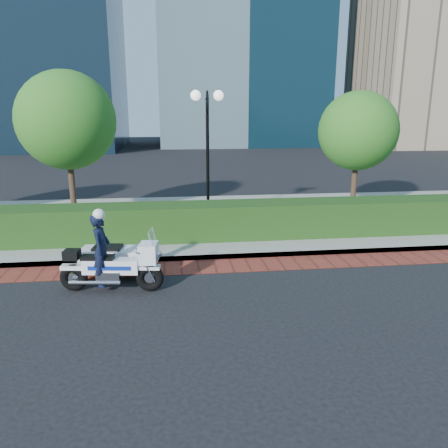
{
  "coord_description": "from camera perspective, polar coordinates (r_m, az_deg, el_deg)",
  "views": [
    {
      "loc": [
        -0.23,
        -8.65,
        3.71
      ],
      "look_at": [
        1.09,
        1.81,
        1.0
      ],
      "focal_mm": 35.0,
      "sensor_mm": 36.0,
      "label": 1
    }
  ],
  "objects": [
    {
      "name": "tower_right",
      "position": [
        55.48,
        25.88,
        23.8
      ],
      "size": [
        14.0,
        12.0,
        28.0
      ],
      "primitive_type": "cube",
      "color": "gray",
      "rests_on": "ground"
    },
    {
      "name": "lamppost",
      "position": [
        13.92,
        -2.17,
        11.33
      ],
      "size": [
        1.02,
        0.7,
        4.21
      ],
      "color": "black",
      "rests_on": "sidewalk"
    },
    {
      "name": "police_motorcycle",
      "position": [
        9.84,
        -14.61,
        -4.39
      ],
      "size": [
        2.22,
        1.71,
        1.8
      ],
      "rotation": [
        0.0,
        0.0,
        -0.14
      ],
      "color": "black",
      "rests_on": "ground"
    },
    {
      "name": "tree_c",
      "position": [
        16.59,
        17.09,
        11.53
      ],
      "size": [
        2.8,
        2.8,
        4.3
      ],
      "color": "#332319",
      "rests_on": "sidewalk"
    },
    {
      "name": "brick_strip",
      "position": [
        10.81,
        -5.58,
        -5.7
      ],
      "size": [
        60.0,
        1.0,
        0.01
      ],
      "primitive_type": "cube",
      "color": "maroon",
      "rests_on": "ground"
    },
    {
      "name": "tree_b",
      "position": [
        15.5,
        -19.88,
        12.58
      ],
      "size": [
        3.2,
        3.2,
        4.89
      ],
      "color": "#332319",
      "rests_on": "sidewalk"
    },
    {
      "name": "sidewalk",
      "position": [
        15.09,
        -6.12,
        0.41
      ],
      "size": [
        60.0,
        8.0,
        0.15
      ],
      "primitive_type": "cube",
      "color": "gray",
      "rests_on": "ground"
    },
    {
      "name": "ground",
      "position": [
        9.41,
        -5.29,
        -8.86
      ],
      "size": [
        120.0,
        120.0,
        0.0
      ],
      "primitive_type": "plane",
      "color": "black",
      "rests_on": "ground"
    },
    {
      "name": "hedge_main",
      "position": [
        12.63,
        -5.95,
        0.32
      ],
      "size": [
        18.0,
        1.2,
        1.0
      ],
      "primitive_type": "cube",
      "color": "black",
      "rests_on": "sidewalk"
    }
  ]
}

